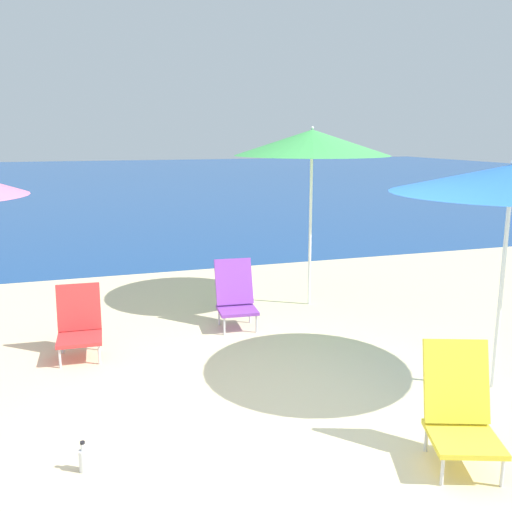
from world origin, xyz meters
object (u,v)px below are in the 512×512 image
at_px(beach_umbrella_green, 312,143).
at_px(beach_chair_purple, 235,295).
at_px(beach_chair_red, 79,323).
at_px(beach_umbrella_blue, 512,179).
at_px(beach_chair_yellow, 459,407).
at_px(water_bottle, 84,459).

height_order(beach_umbrella_green, beach_chair_purple, beach_umbrella_green).
bearing_deg(beach_umbrella_green, beach_chair_red, -162.67).
height_order(beach_umbrella_blue, beach_chair_yellow, beach_umbrella_blue).
xyz_separation_m(beach_umbrella_blue, beach_chair_red, (-3.42, 1.90, -1.48)).
relative_size(beach_chair_yellow, water_bottle, 3.71).
relative_size(beach_umbrella_green, beach_chair_purple, 2.98).
bearing_deg(water_bottle, beach_chair_red, 89.15).
bearing_deg(beach_umbrella_green, water_bottle, -133.89).
bearing_deg(beach_chair_purple, water_bottle, -120.17).
height_order(beach_chair_yellow, beach_chair_purple, beach_chair_yellow).
xyz_separation_m(beach_umbrella_blue, beach_chair_purple, (-1.69, 2.28, -1.44)).
relative_size(beach_chair_purple, water_bottle, 3.56).
distance_m(beach_umbrella_green, beach_chair_red, 3.47).
xyz_separation_m(beach_chair_red, beach_chair_purple, (1.73, 0.37, 0.04)).
xyz_separation_m(beach_chair_red, beach_chair_yellow, (2.40, -2.75, 0.04)).
relative_size(beach_umbrella_green, beach_chair_red, 3.23).
relative_size(beach_umbrella_green, beach_chair_yellow, 2.86).
relative_size(beach_umbrella_blue, water_bottle, 9.26).
xyz_separation_m(beach_umbrella_green, beach_chair_purple, (-1.14, -0.52, -1.70)).
xyz_separation_m(beach_chair_yellow, beach_chair_purple, (-0.67, 3.12, -0.00)).
bearing_deg(beach_umbrella_green, beach_chair_yellow, -97.38).
bearing_deg(beach_umbrella_blue, beach_chair_red, 150.89).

